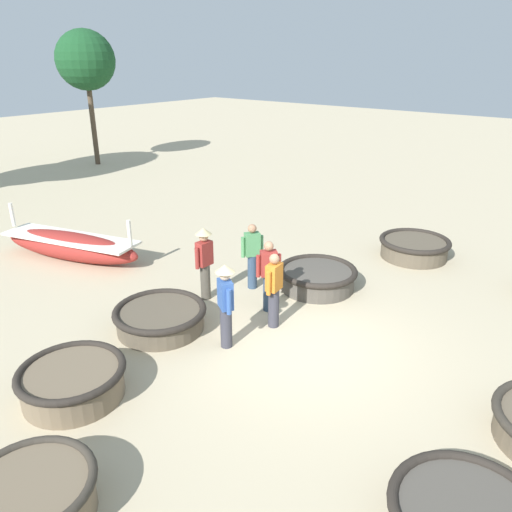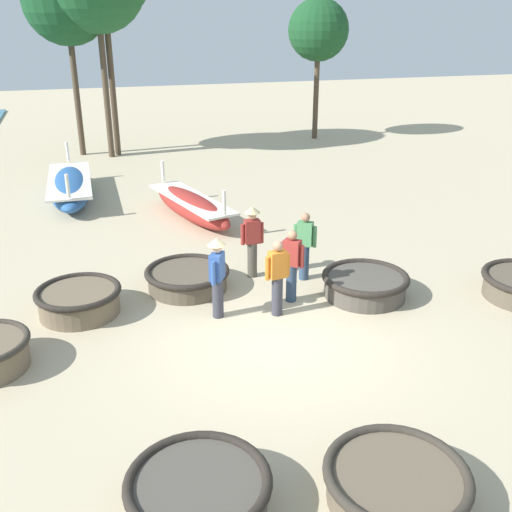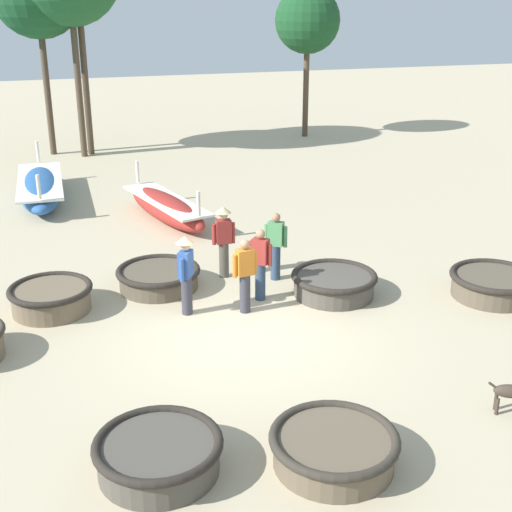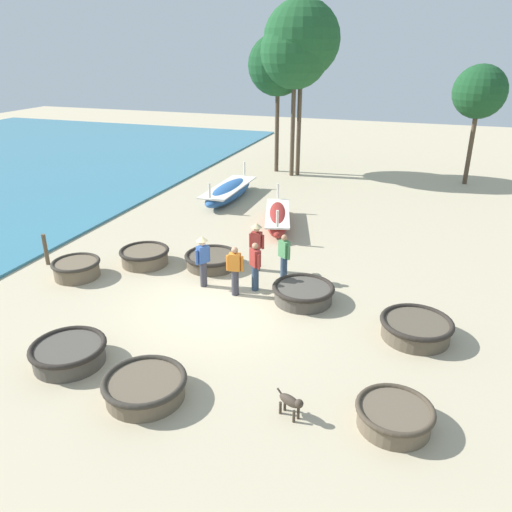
# 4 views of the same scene
# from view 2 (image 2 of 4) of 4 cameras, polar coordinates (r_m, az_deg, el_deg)

# --- Properties ---
(ground_plane) EXTENTS (80.00, 80.00, 0.00)m
(ground_plane) POSITION_cam_2_polar(r_m,az_deg,el_deg) (11.28, 2.15, -7.78)
(ground_plane) COLOR #BCAD8C
(coracle_far_left) EXTENTS (1.85, 1.85, 0.48)m
(coracle_far_left) POSITION_cam_2_polar(r_m,az_deg,el_deg) (13.13, -6.55, -2.05)
(coracle_far_left) COLOR brown
(coracle_far_left) RESTS_ON ground
(coracle_tilted) EXTENTS (1.83, 1.83, 0.50)m
(coracle_tilted) POSITION_cam_2_polar(r_m,az_deg,el_deg) (8.07, 13.20, -20.36)
(coracle_tilted) COLOR brown
(coracle_tilted) RESTS_ON ground
(coracle_center) EXTENTS (1.80, 1.80, 0.52)m
(coracle_center) POSITION_cam_2_polar(r_m,az_deg,el_deg) (7.79, -5.49, -21.51)
(coracle_center) COLOR #4C473F
(coracle_center) RESTS_ON ground
(coracle_nearest) EXTENTS (1.85, 1.85, 0.51)m
(coracle_nearest) POSITION_cam_2_polar(r_m,az_deg,el_deg) (12.91, 10.35, -2.64)
(coracle_nearest) COLOR #4C473F
(coracle_nearest) RESTS_ON ground
(coracle_front_left) EXTENTS (1.71, 1.71, 0.55)m
(coracle_front_left) POSITION_cam_2_polar(r_m,az_deg,el_deg) (12.50, -16.52, -4.02)
(coracle_front_left) COLOR brown
(coracle_front_left) RESTS_ON ground
(long_boat_blue_hull) EXTENTS (1.32, 4.94, 1.39)m
(long_boat_blue_hull) POSITION_cam_2_polar(r_m,az_deg,el_deg) (20.20, -17.30, 6.30)
(long_boat_blue_hull) COLOR #285693
(long_boat_blue_hull) RESTS_ON ground
(long_boat_green_hull) EXTENTS (2.07, 4.31, 1.33)m
(long_boat_green_hull) POSITION_cam_2_polar(r_m,az_deg,el_deg) (17.52, -6.14, 4.76)
(long_boat_green_hull) COLOR maroon
(long_boat_green_hull) RESTS_ON ground
(fisherman_with_hat) EXTENTS (0.42, 0.39, 1.57)m
(fisherman_with_hat) POSITION_cam_2_polar(r_m,az_deg,el_deg) (12.29, 3.42, -0.77)
(fisherman_with_hat) COLOR #2D425B
(fisherman_with_hat) RESTS_ON ground
(fisherman_standing_right) EXTENTS (0.45, 0.37, 1.57)m
(fisherman_standing_right) POSITION_cam_2_polar(r_m,az_deg,el_deg) (13.34, 4.66, 1.11)
(fisherman_standing_right) COLOR #2D425B
(fisherman_standing_right) RESTS_ON ground
(fisherman_by_coracle) EXTENTS (0.53, 0.36, 1.67)m
(fisherman_by_coracle) POSITION_cam_2_polar(r_m,az_deg,el_deg) (13.39, -0.36, 1.82)
(fisherman_by_coracle) COLOR #4C473D
(fisherman_by_coracle) RESTS_ON ground
(fisherman_crouching) EXTENTS (0.53, 0.27, 1.57)m
(fisherman_crouching) POSITION_cam_2_polar(r_m,az_deg,el_deg) (11.72, 2.05, -1.94)
(fisherman_crouching) COLOR #383842
(fisherman_crouching) RESTS_ON ground
(fisherman_standing_left) EXTENTS (0.37, 0.46, 1.67)m
(fisherman_standing_left) POSITION_cam_2_polar(r_m,az_deg,el_deg) (11.60, -3.72, -1.59)
(fisherman_standing_left) COLOR #383842
(fisherman_standing_left) RESTS_ON ground
(tree_tall_back) EXTENTS (2.70, 2.70, 6.16)m
(tree_tall_back) POSITION_cam_2_polar(r_m,az_deg,el_deg) (28.47, 5.97, 20.57)
(tree_tall_back) COLOR #4C3D2D
(tree_tall_back) RESTS_ON ground
(tree_center) EXTENTS (3.36, 3.36, 7.66)m
(tree_center) POSITION_cam_2_polar(r_m,az_deg,el_deg) (25.93, -17.63, 22.14)
(tree_center) COLOR #4C3D2D
(tree_center) RESTS_ON ground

